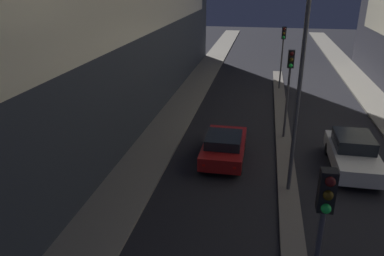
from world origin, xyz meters
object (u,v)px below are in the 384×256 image
at_px(traffic_light_far, 283,44).
at_px(car_left_lane, 224,146).
at_px(traffic_light_mid, 290,75).
at_px(traffic_light_near, 322,226).
at_px(street_lamp, 307,23).
at_px(car_right_lane, 353,153).

bearing_deg(traffic_light_far, car_left_lane, -102.71).
bearing_deg(traffic_light_mid, car_left_lane, -132.40).
height_order(traffic_light_near, street_lamp, street_lamp).
bearing_deg(car_right_lane, traffic_light_mid, 134.47).
height_order(traffic_light_far, car_left_lane, traffic_light_far).
bearing_deg(car_left_lane, traffic_light_far, 77.29).
distance_m(traffic_light_mid, street_lamp, 6.44).
relative_size(traffic_light_mid, traffic_light_far, 1.00).
bearing_deg(car_right_lane, traffic_light_near, -106.61).
bearing_deg(car_right_lane, car_left_lane, -177.81).
distance_m(traffic_light_near, traffic_light_mid, 12.92).
xyz_separation_m(traffic_light_far, street_lamp, (0.00, -15.46, 3.20)).
bearing_deg(traffic_light_mid, car_right_lane, -45.53).
distance_m(traffic_light_far, street_lamp, 15.79).
height_order(traffic_light_near, traffic_light_mid, same).
bearing_deg(traffic_light_near, car_right_lane, 73.39).
xyz_separation_m(traffic_light_mid, traffic_light_far, (0.00, 9.87, 0.00)).
height_order(traffic_light_mid, traffic_light_far, same).
relative_size(traffic_light_near, car_left_lane, 1.15).
distance_m(traffic_light_mid, car_left_lane, 5.24).
xyz_separation_m(traffic_light_far, car_left_lane, (-2.96, -13.10, -2.86)).
xyz_separation_m(traffic_light_near, traffic_light_mid, (0.00, 12.92, 0.00)).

